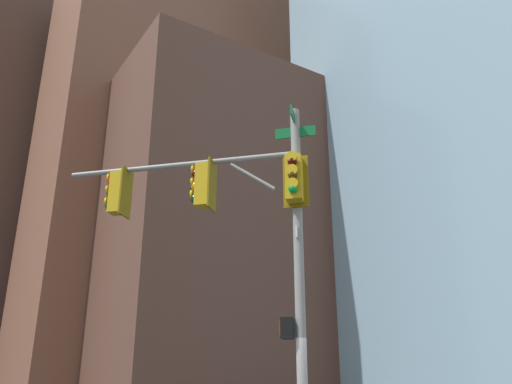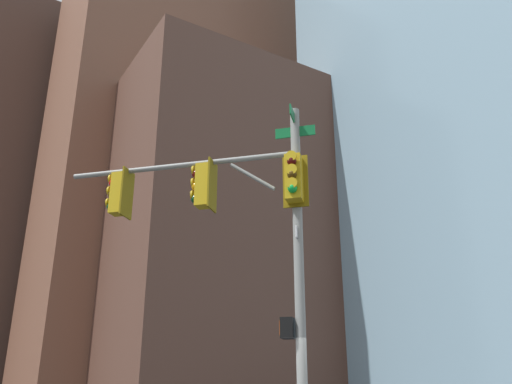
% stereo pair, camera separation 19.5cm
% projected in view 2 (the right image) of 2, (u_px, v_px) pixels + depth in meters
% --- Properties ---
extents(signal_pole_assembly, '(4.22, 4.49, 7.49)m').
position_uv_depth(signal_pole_assembly, '(235.00, 215.00, 11.39)').
color(signal_pole_assembly, gray).
rests_on(signal_pole_assembly, ground_plane).
extents(building_brick_nearside, '(26.21, 18.39, 50.25)m').
position_uv_depth(building_brick_nearside, '(170.00, 169.00, 61.04)').
color(building_brick_nearside, brown).
rests_on(building_brick_nearside, ground_plane).
extents(building_brick_midblock, '(22.74, 14.15, 28.67)m').
position_uv_depth(building_brick_midblock, '(244.00, 234.00, 47.12)').
color(building_brick_midblock, brown).
rests_on(building_brick_midblock, ground_plane).
extents(building_brick_farside, '(18.57, 16.20, 52.05)m').
position_uv_depth(building_brick_farside, '(24.00, 194.00, 71.37)').
color(building_brick_farside, '#4C3328').
rests_on(building_brick_farside, ground_plane).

